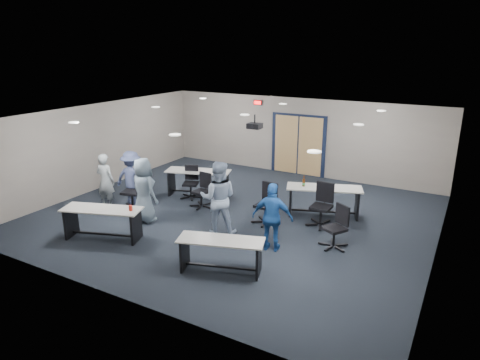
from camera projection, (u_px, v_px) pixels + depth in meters
The scene contains 25 objects.
floor at pixel (236, 215), 11.65m from camera, with size 10.00×10.00×0.00m, color black.
back_wall at pixel (299, 137), 14.99m from camera, with size 10.00×0.04×2.70m, color gray.
front_wall at pixel (108, 229), 7.49m from camera, with size 10.00×0.04×2.70m, color gray.
left_wall at pixel (99, 146), 13.56m from camera, with size 0.04×9.00×2.70m, color gray.
right_wall at pixel (443, 199), 8.92m from camera, with size 0.04×9.00×2.70m, color gray.
ceiling at pixel (235, 116), 10.83m from camera, with size 10.00×9.00×0.04m, color silver.
double_door at pixel (298, 145), 15.05m from camera, with size 2.00×0.07×2.20m.
exit_sign at pixel (258, 103), 15.35m from camera, with size 0.32×0.07×0.18m.
ceiling_projector at pixel (255, 126), 11.20m from camera, with size 0.35×0.32×0.37m.
ceiling_can_lights at pixel (240, 116), 11.05m from camera, with size 6.24×5.74×0.02m, color white, non-canonical shape.
table_front_left at pixel (103, 218), 10.10m from camera, with size 1.98×1.20×0.89m.
table_front_right at pixel (221, 250), 8.63m from camera, with size 1.84×1.09×0.71m.
table_back_left at pixel (198, 178), 13.04m from camera, with size 2.05×1.22×0.79m.
table_back_right at pixel (323, 196), 11.47m from camera, with size 2.09×1.30×1.10m.
chair_back_a at pixel (190, 182), 12.81m from camera, with size 0.62×0.62×0.98m, color black, non-canonical shape.
chair_back_b at pixel (201, 191), 12.11m from camera, with size 0.61×0.61×0.97m, color black, non-canonical shape.
chair_back_c at pixel (265, 204), 10.97m from camera, with size 0.66×0.66×1.05m, color black, non-canonical shape.
chair_back_d at pixel (321, 206), 10.80m from camera, with size 0.70×0.70×1.11m, color black, non-canonical shape.
chair_loose_left at pixel (132, 190), 11.93m from camera, with size 0.69×0.69×1.10m, color black, non-canonical shape.
chair_loose_right at pixel (335, 227), 9.65m from camera, with size 0.63×0.63×1.00m, color black, non-canonical shape.
person_gray at pixel (106, 181), 11.98m from camera, with size 0.57×0.38×1.58m, color #98A1A6.
person_plaid at pixel (144, 190), 11.03m from camera, with size 0.83×0.54×1.70m, color slate.
person_lightblue at pixel (218, 198), 10.27m from camera, with size 0.89×0.69×1.83m, color #9DB3D1.
person_navy at pixel (273, 217), 9.45m from camera, with size 0.92×0.38×1.58m, color #1C4D9A.
person_back at pixel (132, 178), 12.20m from camera, with size 1.03×0.59×1.59m, color #45507D.
Camera 1 is at (5.37, -9.39, 4.43)m, focal length 32.00 mm.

